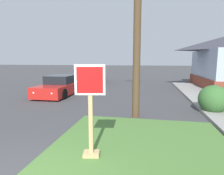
% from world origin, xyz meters
% --- Properties ---
extents(grass_corner_patch, '(4.55, 5.79, 0.08)m').
position_xyz_m(grass_corner_patch, '(2.09, 1.52, 0.04)').
color(grass_corner_patch, '#477033').
rests_on(grass_corner_patch, ground).
extents(stop_sign, '(0.64, 0.34, 2.06)m').
position_xyz_m(stop_sign, '(0.99, 1.45, 1.04)').
color(stop_sign, tan).
rests_on(stop_sign, grass_corner_patch).
extents(manhole_cover, '(0.70, 0.70, 0.02)m').
position_xyz_m(manhole_cover, '(0.24, 2.78, 0.01)').
color(manhole_cover, black).
rests_on(manhole_cover, ground).
extents(parked_sedan_red, '(1.93, 4.38, 1.25)m').
position_xyz_m(parked_sedan_red, '(-3.37, 8.90, 0.54)').
color(parked_sedan_red, red).
rests_on(parked_sedan_red, ground).
extents(pickup_truck_navy, '(2.28, 5.24, 1.48)m').
position_xyz_m(pickup_truck_navy, '(-3.49, 15.46, 0.62)').
color(pickup_truck_navy, '#19234C').
rests_on(pickup_truck_navy, ground).
extents(shrub_by_curb, '(1.21, 1.21, 1.19)m').
position_xyz_m(shrub_by_curb, '(4.93, 6.05, 0.60)').
color(shrub_by_curb, '#33602D').
rests_on(shrub_by_curb, ground).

